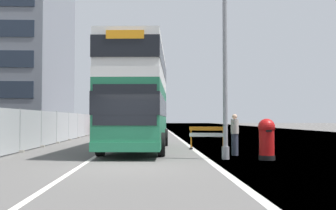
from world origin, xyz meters
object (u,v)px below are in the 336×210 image
Objects in this scene: pedestrian_at_kerb at (235,135)px; car_oncoming_near at (111,123)px; double_decker_bus at (138,97)px; lamppost_foreground at (225,46)px; red_pillar_postbox at (267,137)px; car_receding_mid at (149,123)px; roadworks_barrier at (207,135)px; car_receding_far at (152,122)px.

car_oncoming_near is at bearing 108.99° from pedestrian_at_kerb.
lamppost_foreground is at bearing -52.67° from double_decker_bus.
pedestrian_at_kerb is at bearing 66.14° from lamppost_foreground.
car_receding_mid is (-4.93, 32.58, 0.20)m from red_pillar_postbox.
car_oncoming_near reaches higher than roadworks_barrier.
pedestrian_at_kerb is (4.27, -3.08, -1.79)m from double_decker_bus.
car_receding_mid reaches higher than pedestrian_at_kerb.
double_decker_bus is 2.42× the size of car_oncoming_near.
lamppost_foreground is 25.68m from car_oncoming_near.
double_decker_bus is at bearing -90.35° from car_receding_mid.
red_pillar_postbox is (1.54, -0.29, -3.55)m from lamppost_foreground.
pedestrian_at_kerb is at bearing -84.55° from car_receding_far.
car_oncoming_near is 1.08× the size of car_receding_mid.
red_pillar_postbox is 32.95m from car_receding_mid.
red_pillar_postbox is 0.38× the size of car_receding_mid.
roadworks_barrier is at bearing -85.22° from car_receding_far.
car_receding_mid reaches higher than roadworks_barrier.
car_receding_mid is 8.26m from car_receding_far.
car_receding_mid is at bearing 96.00° from lamppost_foreground.
car_receding_far is (-3.01, 40.55, -3.33)m from lamppost_foreground.
lamppost_foreground is 2.23× the size of car_receding_mid.
double_decker_bus reaches higher than car_receding_far.
pedestrian_at_kerb is (4.10, -30.71, -0.17)m from car_receding_mid.
lamppost_foreground is 2.11× the size of car_receding_far.
red_pillar_postbox is 2.05m from pedestrian_at_kerb.
red_pillar_postbox is 0.35× the size of car_oncoming_near.
pedestrian_at_kerb is (3.72, -38.96, -0.19)m from car_receding_far.
double_decker_bus is 5.56m from pedestrian_at_kerb.
car_oncoming_near is at bearing 106.33° from lamppost_foreground.
roadworks_barrier is 1.04× the size of pedestrian_at_kerb.
car_receding_mid is (0.17, 27.63, -1.62)m from double_decker_bus.
lamppost_foreground is at bearing -89.63° from roadworks_barrier.
car_receding_far is 2.48× the size of pedestrian_at_kerb.
red_pillar_postbox is 5.40m from roadworks_barrier.
double_decker_bus reaches higher than car_oncoming_near.
lamppost_foreground is 5.24× the size of pedestrian_at_kerb.
pedestrian_at_kerb is at bearing 113.94° from red_pillar_postbox.
lamppost_foreground is at bearing -85.75° from car_receding_far.
roadworks_barrier is at bearing -83.01° from car_receding_mid.
car_oncoming_near is at bearing 109.38° from red_pillar_postbox.
roadworks_barrier is 20.82m from car_oncoming_near.
red_pillar_postbox is (5.10, -4.96, -1.82)m from double_decker_bus.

